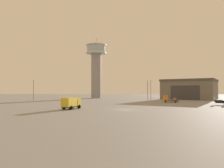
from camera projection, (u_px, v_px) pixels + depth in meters
The scene contains 9 objects.
ground_plane at pixel (125, 110), 49.74m from camera, with size 400.00×400.00×0.00m, color gray.
control_tower at pixel (96, 65), 123.61m from camera, with size 12.05×12.05×35.74m.
hangar at pixel (190, 89), 110.70m from camera, with size 33.73×32.81×10.31m.
airplane_black at pixel (224, 101), 65.81m from camera, with size 6.51×8.12×2.54m.
truck_flatbed_orange at pixel (168, 99), 79.59m from camera, with size 5.96×3.71×2.69m.
truck_box_yellow at pixel (71, 103), 51.39m from camera, with size 4.13×6.06×2.82m.
light_post_west at pixel (33, 88), 93.26m from camera, with size 0.44×0.44×9.61m.
light_post_east at pixel (151, 88), 101.36m from camera, with size 0.44×0.44×9.95m.
light_post_north at pixel (147, 88), 97.67m from camera, with size 0.44×0.44×9.34m.
Camera 1 is at (-0.60, -49.99, 4.64)m, focal length 33.39 mm.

